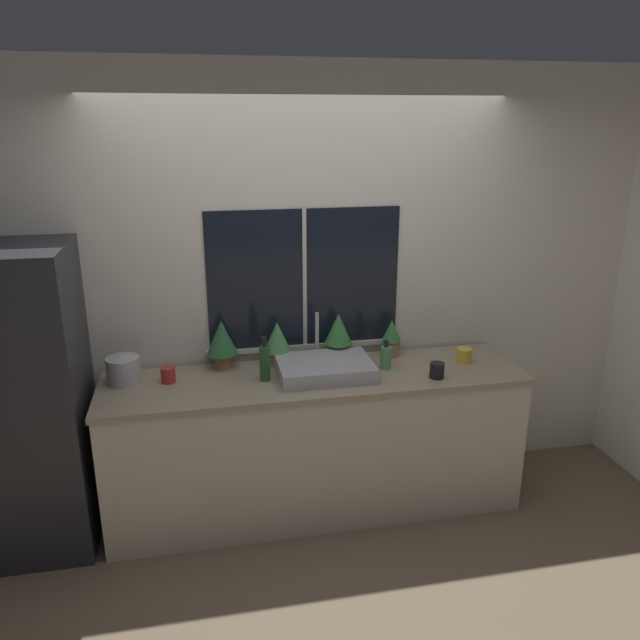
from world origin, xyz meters
TOP-DOWN VIEW (x-y plane):
  - ground_plane at (0.00, 0.00)m, footprint 14.00×14.00m
  - wall_back at (0.00, 0.69)m, footprint 8.00×0.09m
  - wall_right at (2.26, 1.50)m, footprint 0.06×7.00m
  - counter at (0.00, 0.31)m, footprint 2.53×0.64m
  - refrigerator at (-1.65, 0.32)m, footprint 0.67×0.68m
  - sink at (0.06, 0.31)m, footprint 0.56×0.46m
  - potted_plant_far_left at (-0.53, 0.55)m, footprint 0.19×0.19m
  - potted_plant_center_left at (-0.19, 0.55)m, footprint 0.17×0.17m
  - potted_plant_center_right at (0.20, 0.55)m, footprint 0.18×0.18m
  - potted_plant_far_right at (0.55, 0.55)m, footprint 0.13×0.13m
  - soap_bottle at (0.45, 0.33)m, footprint 0.07×0.07m
  - bottle_tall at (-0.30, 0.30)m, footprint 0.06×0.06m
  - mug_red at (-0.86, 0.39)m, footprint 0.08×0.08m
  - mug_yellow at (0.96, 0.34)m, footprint 0.09×0.09m
  - mug_black at (0.70, 0.14)m, footprint 0.09×0.09m
  - kettle at (-1.11, 0.44)m, footprint 0.19×0.19m

SIDE VIEW (x-z plane):
  - ground_plane at x=0.00m, z-range 0.00..0.00m
  - counter at x=0.00m, z-range 0.00..0.90m
  - refrigerator at x=-1.65m, z-range 0.00..1.75m
  - mug_yellow at x=0.96m, z-range 0.90..0.99m
  - sink at x=0.06m, z-range 0.78..1.11m
  - mug_red at x=-0.86m, z-range 0.90..0.99m
  - mug_black at x=0.70m, z-range 0.90..0.99m
  - soap_bottle at x=0.45m, z-range 0.88..1.07m
  - kettle at x=-1.11m, z-range 0.90..1.07m
  - bottle_tall at x=-0.30m, z-range 0.88..1.15m
  - potted_plant_far_right at x=0.55m, z-range 0.91..1.15m
  - potted_plant_center_left at x=-0.19m, z-range 0.92..1.19m
  - potted_plant_center_right at x=0.20m, z-range 0.92..1.23m
  - potted_plant_far_left at x=-0.53m, z-range 0.93..1.23m
  - wall_right at x=2.26m, z-range 0.00..2.70m
  - wall_back at x=0.00m, z-range 0.00..2.70m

